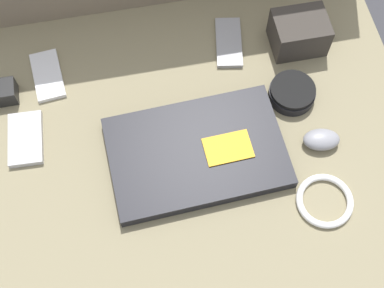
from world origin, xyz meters
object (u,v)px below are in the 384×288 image
Objects in this scene: phone_black at (48,75)px; camera_pouch at (299,33)px; computer_mouse at (321,140)px; phone_small at (229,42)px; laptop at (197,153)px; charger_brick at (3,92)px; phone_silver at (26,139)px; speaker_puck at (292,93)px.

camera_pouch is (0.53, -0.02, 0.03)m from phone_black.
computer_mouse reaches higher than phone_black.
camera_pouch reaches higher than phone_small.
phone_black and phone_small have the same top height.
charger_brick reaches higher than laptop.
phone_black is at bearing -168.65° from phone_small.
phone_silver is at bearing -71.51° from charger_brick.
computer_mouse is 0.67× the size of phone_silver.
speaker_puck is 1.78× the size of charger_brick.
computer_mouse is 0.12m from speaker_puck.
camera_pouch is (0.05, 0.13, 0.02)m from speaker_puck.
charger_brick is (-0.60, 0.22, 0.00)m from computer_mouse.
computer_mouse is at bearing -76.41° from speaker_puck.
charger_brick reaches higher than phone_silver.
phone_small is 0.15m from camera_pouch.
charger_brick is at bearing -164.99° from phone_black.
laptop is 4.44× the size of computer_mouse.
computer_mouse is 0.63× the size of phone_black.
laptop is 2.95× the size of phone_silver.
camera_pouch is at bearing 37.48° from laptop.
camera_pouch is (0.26, 0.22, 0.02)m from laptop.
phone_silver is at bearing -151.37° from phone_small.
computer_mouse is 0.29m from phone_small.
phone_silver is (-0.54, 0.00, -0.01)m from speaker_puck.
computer_mouse is 0.57m from phone_black.
phone_small is (-0.10, 0.15, -0.01)m from speaker_puck.
charger_brick is (-0.04, 0.11, 0.01)m from phone_silver.
phone_black is 0.10m from charger_brick.
phone_black is (0.05, 0.14, -0.00)m from phone_silver.
phone_silver is at bearing 160.92° from laptop.
phone_small is (-0.12, 0.27, -0.01)m from computer_mouse.
laptop is 0.34m from phone_silver.
laptop is at bearing -105.81° from phone_small.
laptop is at bearing -29.38° from charger_brick.
phone_silver is 0.11m from charger_brick.
phone_silver is 0.47m from phone_small.
camera_pouch is at bearing -7.27° from phone_black.
phone_silver is 0.94× the size of phone_black.
phone_black is at bearing 162.08° from computer_mouse.
phone_silver is 2.18× the size of charger_brick.
phone_silver is at bearing 179.80° from speaker_puck.
phone_small is (0.12, 0.25, -0.01)m from laptop.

